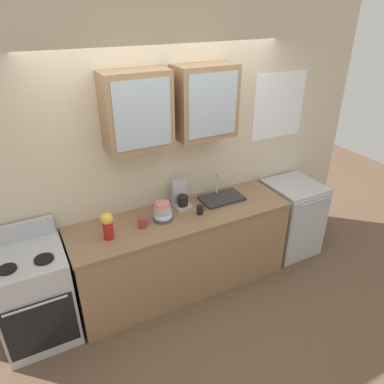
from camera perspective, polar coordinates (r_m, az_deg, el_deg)
The scene contains 11 objects.
ground_plane at distance 4.22m, azimuth -1.42°, elevation -14.25°, with size 10.00×10.00×0.00m, color brown.
back_wall_unit at distance 3.69m, azimuth -4.04°, elevation 7.07°, with size 4.83×0.42×2.87m.
counter at distance 3.93m, azimuth -1.50°, elevation -9.31°, with size 2.31×0.67×0.91m.
stove_range at distance 3.69m, azimuth -23.48°, elevation -14.94°, with size 0.63×0.65×1.09m.
sink_faucet at distance 3.96m, azimuth 4.69°, elevation -0.85°, with size 0.46×0.28×0.28m.
bowl_stack at distance 3.57m, azimuth -4.65°, elevation -3.18°, with size 0.19×0.19×0.19m.
vase at distance 3.34m, azimuth -13.19°, elevation -5.06°, with size 0.11×0.11×0.26m.
cup_near_sink at distance 3.67m, azimuth 1.30°, elevation -2.83°, with size 0.10×0.07×0.09m.
cup_near_bowls at distance 3.49m, azimuth -7.81°, elevation -4.79°, with size 0.12×0.08×0.10m.
dishwasher at distance 4.66m, azimuth 15.36°, elevation -3.88°, with size 0.59×0.65×0.91m.
coffee_maker at distance 3.79m, azimuth -1.80°, elevation -0.76°, with size 0.17×0.20×0.29m.
Camera 1 is at (-1.35, -2.82, 2.83)m, focal length 33.77 mm.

